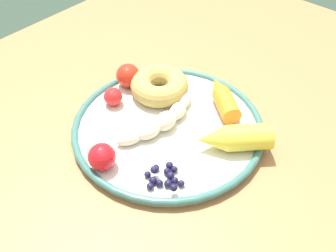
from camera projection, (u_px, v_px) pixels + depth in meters
The scene contains 10 objects.
dining_table at pixel (174, 175), 0.71m from camera, with size 1.18×0.97×0.77m.
plate at pixel (168, 127), 0.66m from camera, with size 0.31×0.31×0.02m.
banana at pixel (163, 120), 0.65m from camera, with size 0.17×0.05×0.03m.
carrot_orange at pixel (223, 97), 0.69m from camera, with size 0.09×0.10×0.03m.
carrot_yellow at pixel (234, 138), 0.61m from camera, with size 0.11×0.11×0.04m.
donut at pixel (159, 86), 0.71m from camera, with size 0.10×0.10×0.04m, color tan.
blueberry_pile at pixel (164, 177), 0.57m from camera, with size 0.06×0.06×0.02m.
tomato_near at pixel (113, 97), 0.69m from camera, with size 0.03×0.03×0.03m, color red.
tomato_mid at pixel (102, 157), 0.58m from camera, with size 0.04×0.04×0.04m, color red.
tomato_far at pixel (128, 76), 0.72m from camera, with size 0.04×0.04×0.04m, color red.
Camera 1 is at (0.35, 0.29, 1.24)m, focal length 43.11 mm.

